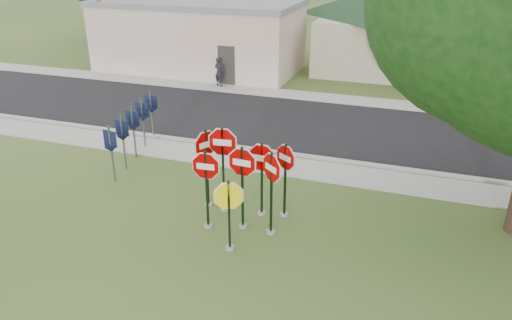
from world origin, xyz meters
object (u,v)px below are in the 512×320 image
(pedestrian, at_px, (219,72))
(stop_sign_left, at_px, (206,179))
(stop_sign_center, at_px, (242,176))
(stop_sign_yellow, at_px, (229,208))

(pedestrian, bearing_deg, stop_sign_left, 130.23)
(stop_sign_center, height_order, stop_sign_left, stop_sign_center)
(stop_sign_center, xyz_separation_m, pedestrian, (-6.39, 13.38, -0.77))
(stop_sign_yellow, distance_m, pedestrian, 15.90)
(stop_sign_center, bearing_deg, stop_sign_yellow, -87.05)
(stop_sign_center, relative_size, stop_sign_yellow, 1.23)
(stop_sign_yellow, bearing_deg, pedestrian, 113.96)
(stop_sign_center, height_order, pedestrian, stop_sign_center)
(stop_sign_yellow, height_order, pedestrian, stop_sign_yellow)
(stop_sign_center, relative_size, stop_sign_left, 1.06)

